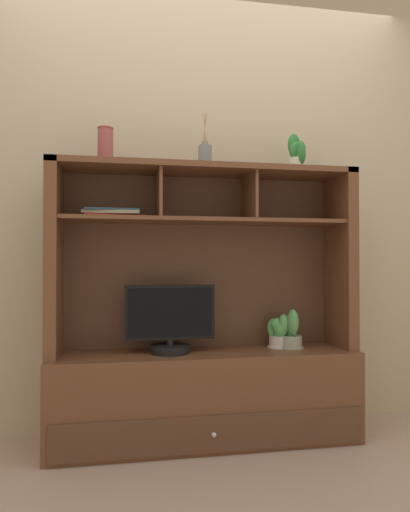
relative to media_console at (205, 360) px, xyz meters
name	(u,v)px	position (x,y,z in m)	size (l,w,h in m)	color
floor_plane	(205,442)	(0.00, -0.01, -0.43)	(6.00, 6.00, 0.02)	tan
back_wall	(197,183)	(0.00, 0.24, 0.98)	(6.00, 0.02, 2.80)	#BBAA8B
media_console	(205,360)	(0.00, 0.00, 0.00)	(1.60, 0.46, 1.44)	brown
tv_monitor	(170,323)	(-0.19, -0.03, 0.21)	(0.47, 0.20, 0.35)	black
potted_orchid	(290,331)	(0.48, -0.01, 0.14)	(0.14, 0.14, 0.21)	#959D8E
potted_fern	(279,333)	(0.42, 0.02, 0.13)	(0.13, 0.13, 0.18)	silver
magazine_stack_left	(113,214)	(-0.48, 0.04, 0.77)	(0.33, 0.18, 0.05)	#A9312A
diffuser_bottle	(205,156)	(0.00, 0.00, 1.09)	(0.07, 0.07, 0.30)	slate
potted_succulent	(297,155)	(0.52, -0.01, 1.12)	(0.11, 0.13, 0.21)	beige
ceramic_vase	(105,145)	(-0.52, -0.02, 1.12)	(0.08, 0.08, 0.18)	#924441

